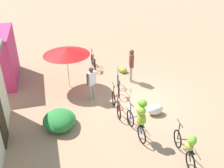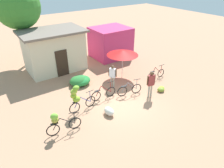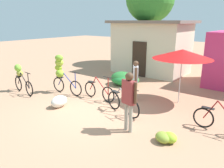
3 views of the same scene
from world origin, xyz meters
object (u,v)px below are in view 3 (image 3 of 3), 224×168
object	(u,v)px
bicycle_by_shop	(123,104)
bicycle_rightmost	(221,121)
bicycle_leftmost	(21,77)
person_vendor	(129,96)
market_umbrella	(182,54)
bicycle_center_loaded	(99,91)
produce_sack	(59,101)
building_low	(151,47)
banana_pile_on_ground	(166,137)
person_bystander	(135,77)
bicycle_near_pile	(61,71)

from	to	relation	value
bicycle_by_shop	bicycle_rightmost	bearing A→B (deg)	11.79
bicycle_leftmost	person_vendor	world-z (taller)	person_vendor
market_umbrella	person_vendor	xyz separation A→B (m)	(-0.24, -3.20, -0.84)
bicycle_center_loaded	person_vendor	size ratio (longest dim) A/B	0.96
produce_sack	bicycle_center_loaded	bearing A→B (deg)	67.82
bicycle_rightmost	produce_sack	xyz separation A→B (m)	(-5.24, -1.60, -0.13)
building_low	person_vendor	world-z (taller)	building_low
produce_sack	person_vendor	size ratio (longest dim) A/B	0.40
banana_pile_on_ground	person_vendor	world-z (taller)	person_vendor
bicycle_rightmost	building_low	bearing A→B (deg)	133.22
bicycle_center_loaded	person_bystander	xyz separation A→B (m)	(1.23, 0.80, 0.64)
building_low	produce_sack	size ratio (longest dim) A/B	6.72
building_low	bicycle_leftmost	distance (m)	7.73
building_low	bicycle_near_pile	xyz separation A→B (m)	(-1.10, -6.15, -0.61)
market_umbrella	produce_sack	world-z (taller)	market_umbrella
bicycle_center_loaded	market_umbrella	bearing A→B (deg)	31.91
banana_pile_on_ground	produce_sack	size ratio (longest dim) A/B	1.00
bicycle_near_pile	bicycle_by_shop	xyz separation A→B (m)	(3.50, -0.24, -0.62)
banana_pile_on_ground	bicycle_near_pile	bearing A→B (deg)	168.93
building_low	person_bystander	xyz separation A→B (m)	(2.03, -5.01, -0.59)
building_low	person_vendor	bearing A→B (deg)	-65.95
person_vendor	market_umbrella	bearing A→B (deg)	85.64
bicycle_by_shop	bicycle_center_loaded	bearing A→B (deg)	160.43
produce_sack	banana_pile_on_ground	bearing A→B (deg)	1.78
market_umbrella	person_bystander	bearing A→B (deg)	-149.10
bicycle_leftmost	bicycle_by_shop	bearing A→B (deg)	9.46
bicycle_leftmost	person_bystander	world-z (taller)	person_bystander
banana_pile_on_ground	person_bystander	xyz separation A→B (m)	(-2.38, 2.22, 0.86)
bicycle_center_loaded	banana_pile_on_ground	bearing A→B (deg)	-21.33
bicycle_rightmost	banana_pile_on_ground	distance (m)	1.79
bicycle_near_pile	bicycle_by_shop	bearing A→B (deg)	-3.85
bicycle_by_shop	person_bystander	world-z (taller)	person_bystander
bicycle_near_pile	person_bystander	size ratio (longest dim) A/B	1.05
bicycle_leftmost	bicycle_center_loaded	world-z (taller)	bicycle_leftmost
market_umbrella	bicycle_near_pile	distance (m)	5.13
banana_pile_on_ground	person_vendor	size ratio (longest dim) A/B	0.40
bicycle_by_shop	person_vendor	world-z (taller)	person_vendor
bicycle_near_pile	person_vendor	world-z (taller)	person_vendor
bicycle_leftmost	banana_pile_on_ground	bearing A→B (deg)	-0.07
bicycle_rightmost	person_vendor	bearing A→B (deg)	-143.71
market_umbrella	produce_sack	size ratio (longest dim) A/B	3.20
market_umbrella	bicycle_by_shop	size ratio (longest dim) A/B	1.38
bicycle_center_loaded	bicycle_by_shop	world-z (taller)	bicycle_center_loaded
bicycle_by_shop	person_bystander	size ratio (longest dim) A/B	0.99
produce_sack	bicycle_rightmost	bearing A→B (deg)	17.03
bicycle_center_loaded	produce_sack	world-z (taller)	bicycle_center_loaded
building_low	market_umbrella	distance (m)	5.43
market_umbrella	produce_sack	bearing A→B (deg)	-135.95
market_umbrella	bicycle_center_loaded	bearing A→B (deg)	-148.09
bicycle_leftmost	produce_sack	size ratio (longest dim) A/B	2.50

